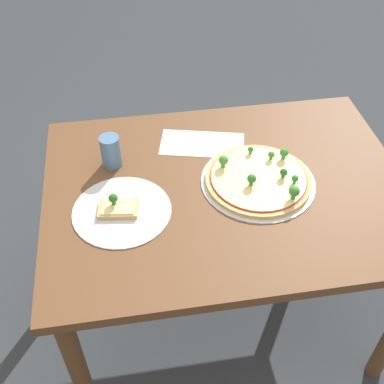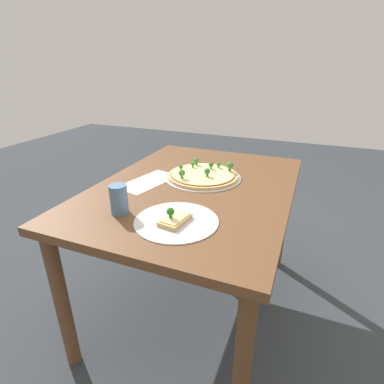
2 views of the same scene
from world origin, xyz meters
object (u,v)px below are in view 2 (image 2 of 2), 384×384
(dining_table, at_px, (195,203))
(pizza_tray_slice, at_px, (176,220))
(drinking_cup, at_px, (119,199))
(pizza_tray_whole, at_px, (204,175))

(dining_table, xyz_separation_m, pizza_tray_slice, (-0.35, -0.06, 0.10))
(drinking_cup, bearing_deg, pizza_tray_whole, -19.63)
(pizza_tray_slice, height_order, drinking_cup, drinking_cup)
(dining_table, distance_m, pizza_tray_whole, 0.15)
(dining_table, bearing_deg, pizza_tray_slice, -169.84)
(pizza_tray_slice, distance_m, drinking_cup, 0.24)
(pizza_tray_slice, bearing_deg, dining_table, 10.16)
(pizza_tray_slice, relative_size, drinking_cup, 2.70)
(pizza_tray_whole, xyz_separation_m, pizza_tray_slice, (-0.46, -0.06, -0.01))
(pizza_tray_whole, bearing_deg, dining_table, 178.55)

